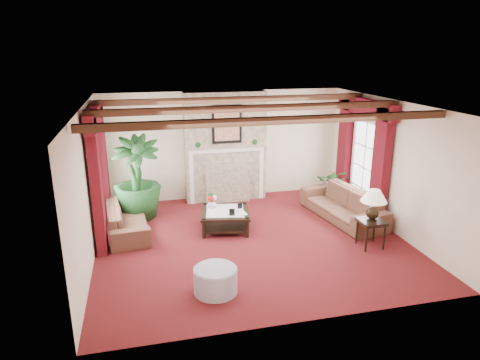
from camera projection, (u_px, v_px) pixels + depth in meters
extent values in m
plane|color=#3F0D0B|center=(251.00, 240.00, 8.58)|extent=(6.00, 6.00, 0.00)
plane|color=white|center=(252.00, 105.00, 7.78)|extent=(6.00, 6.00, 0.00)
cube|color=beige|center=(224.00, 145.00, 10.74)|extent=(6.00, 0.02, 2.70)
cube|color=beige|center=(87.00, 187.00, 7.52)|extent=(0.02, 5.50, 2.70)
cube|color=beige|center=(392.00, 166.00, 8.85)|extent=(0.02, 5.50, 2.70)
imported|color=black|center=(127.00, 214.00, 8.88)|extent=(2.08, 0.91, 0.77)
imported|color=black|center=(343.00, 200.00, 9.55)|extent=(2.47, 1.37, 0.89)
imported|color=black|center=(138.00, 195.00, 9.59)|extent=(1.20, 1.96, 1.05)
imported|color=black|center=(333.00, 189.00, 10.64)|extent=(1.58, 1.58, 0.68)
cylinder|color=#A39DB1|center=(216.00, 280.00, 6.72)|extent=(0.69, 0.69, 0.40)
imported|color=silver|center=(212.00, 204.00, 9.13)|extent=(0.25, 0.26, 0.19)
imported|color=black|center=(237.00, 208.00, 8.76)|extent=(0.20, 0.07, 0.27)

